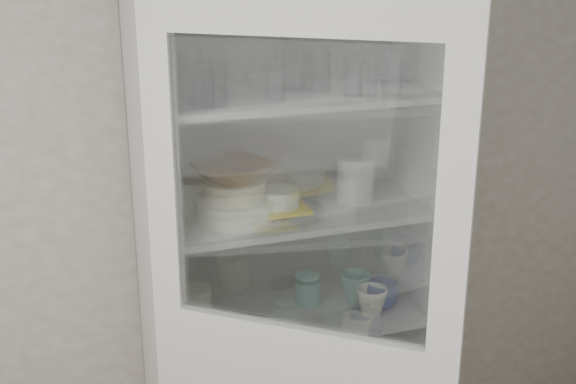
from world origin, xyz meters
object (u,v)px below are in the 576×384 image
object	(u,v)px
yellow_trivet	(279,208)
goblet_3	(388,61)
mug_blue	(382,295)
terracotta_bowl	(233,171)
grey_bowl_stack	(356,179)
cream_bowl	(233,189)
teal_jar	(308,289)
goblet_0	(155,71)
glass_platter	(279,212)
pantry_cabinet	(282,286)
goblet_2	(302,64)
white_ramekin	(279,197)
mug_teal	(356,287)
plate_stack_back	(195,191)
mug_white	(371,301)
plate_stack_front	(234,209)
goblet_1	(285,62)
measuring_cups	(252,324)
white_canister	(196,305)

from	to	relation	value
yellow_trivet	goblet_3	bearing A→B (deg)	16.51
mug_blue	goblet_3	bearing A→B (deg)	86.97
terracotta_bowl	grey_bowl_stack	bearing A→B (deg)	4.55
cream_bowl	grey_bowl_stack	bearing A→B (deg)	4.55
terracotta_bowl	teal_jar	distance (m)	0.59
goblet_0	yellow_trivet	size ratio (longest dim) A/B	0.89
glass_platter	yellow_trivet	size ratio (longest dim) A/B	1.72
pantry_cabinet	goblet_2	distance (m)	0.81
white_ramekin	mug_teal	bearing A→B (deg)	10.14
mug_teal	goblet_0	bearing A→B (deg)	-170.80
yellow_trivet	mug_blue	size ratio (longest dim) A/B	1.44
plate_stack_back	teal_jar	distance (m)	0.56
plate_stack_back	terracotta_bowl	world-z (taller)	terracotta_bowl
goblet_2	terracotta_bowl	size ratio (longest dim) A/B	0.64
mug_blue	mug_white	world-z (taller)	mug_white
white_ramekin	mug_white	xyz separation A→B (m)	(0.32, -0.07, -0.41)
white_ramekin	cream_bowl	bearing A→B (deg)	177.45
plate_stack_front	mug_teal	size ratio (longest dim) A/B	2.22
cream_bowl	mug_blue	xyz separation A→B (m)	(0.54, -0.04, -0.45)
goblet_1	goblet_2	distance (m)	0.08
cream_bowl	terracotta_bowl	distance (m)	0.06
terracotta_bowl	measuring_cups	size ratio (longest dim) A/B	2.66
goblet_3	grey_bowl_stack	world-z (taller)	goblet_3
goblet_2	goblet_3	bearing A→B (deg)	-2.19
pantry_cabinet	mug_white	size ratio (longest dim) A/B	18.90
glass_platter	white_canister	world-z (taller)	glass_platter
goblet_1	goblet_3	distance (m)	0.39
mug_blue	plate_stack_back	bearing A→B (deg)	-178.12
mug_teal	goblet_3	bearing A→B (deg)	47.51
cream_bowl	white_canister	size ratio (longest dim) A/B	1.58
goblet_2	teal_jar	xyz separation A→B (m)	(0.00, -0.06, -0.82)
goblet_3	mug_teal	xyz separation A→B (m)	(-0.14, -0.08, -0.82)
yellow_trivet	white_canister	xyz separation A→B (m)	(-0.28, 0.08, -0.36)
pantry_cabinet	mug_blue	distance (m)	0.37
pantry_cabinet	goblet_0	bearing A→B (deg)	172.30
teal_jar	measuring_cups	distance (m)	0.28
goblet_2	terracotta_bowl	bearing A→B (deg)	-154.28
glass_platter	goblet_3	bearing A→B (deg)	16.51
plate_stack_back	terracotta_bowl	size ratio (longest dim) A/B	0.88
plate_stack_front	white_canister	distance (m)	0.40
cream_bowl	glass_platter	bearing A→B (deg)	-2.55
plate_stack_back	mug_blue	xyz separation A→B (m)	(0.64, -0.20, -0.41)
goblet_3	teal_jar	xyz separation A→B (m)	(-0.32, -0.05, -0.82)
yellow_trivet	plate_stack_front	bearing A→B (deg)	177.45
cream_bowl	goblet_0	bearing A→B (deg)	143.92
mug_teal	yellow_trivet	bearing A→B (deg)	-152.25
plate_stack_back	white_canister	distance (m)	0.40
grey_bowl_stack	mug_blue	world-z (taller)	grey_bowl_stack
mug_teal	measuring_cups	distance (m)	0.44
goblet_0	yellow_trivet	bearing A→B (deg)	-23.57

